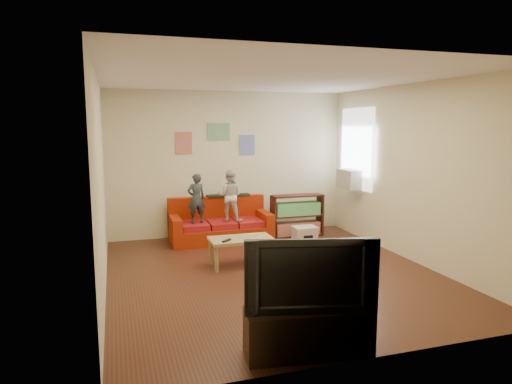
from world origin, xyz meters
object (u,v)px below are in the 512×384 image
object	(u,v)px
coffee_table	(241,242)
file_box	(305,234)
sofa	(220,226)
child_a	(196,199)
child_b	(230,196)
tv_stand	(308,331)
television	(309,273)
bookshelf	(297,218)

from	to	relation	value
coffee_table	file_box	size ratio (longest dim) A/B	2.25
sofa	file_box	world-z (taller)	sofa
child_a	file_box	distance (m)	2.03
sofa	child_b	size ratio (longest dim) A/B	1.96
tv_stand	coffee_table	bearing A→B (deg)	94.97
child_a	file_box	size ratio (longest dim) A/B	2.10
file_box	television	distance (m)	4.07
child_a	child_b	size ratio (longest dim) A/B	0.95
sofa	coffee_table	world-z (taller)	sofa
sofa	coffee_table	distance (m)	1.58
file_box	tv_stand	size ratio (longest dim) A/B	0.36
child_a	file_box	xyz separation A→B (m)	(1.86, -0.45, -0.67)
coffee_table	file_box	xyz separation A→B (m)	(1.45, 0.96, -0.21)
child_a	tv_stand	world-z (taller)	child_a
child_a	coffee_table	world-z (taller)	child_a
television	tv_stand	bearing A→B (deg)	0.00
child_b	television	world-z (taller)	child_b
file_box	television	size ratio (longest dim) A/B	0.35
child_a	bookshelf	world-z (taller)	child_a
tv_stand	television	bearing A→B (deg)	0.00
coffee_table	television	xyz separation A→B (m)	(-0.13, -2.74, 0.41)
television	file_box	bearing A→B (deg)	80.70
coffee_table	bookshelf	size ratio (longest dim) A/B	0.95
sofa	child_a	world-z (taller)	child_a
child_b	file_box	world-z (taller)	child_b
sofa	file_box	distance (m)	1.54
child_a	coffee_table	xyz separation A→B (m)	(0.41, -1.41, -0.45)
child_a	child_b	world-z (taller)	child_b
bookshelf	television	size ratio (longest dim) A/B	0.83
tv_stand	child_b	bearing A→B (deg)	93.27
television	child_b	bearing A→B (deg)	99.41
tv_stand	television	size ratio (longest dim) A/B	0.98
child_b	bookshelf	size ratio (longest dim) A/B	0.93
child_a	television	distance (m)	4.16
sofa	file_box	xyz separation A→B (m)	(1.41, -0.61, -0.12)
bookshelf	television	world-z (taller)	television
coffee_table	file_box	bearing A→B (deg)	33.61
child_b	tv_stand	size ratio (longest dim) A/B	0.79
bookshelf	sofa	bearing A→B (deg)	174.80
child_b	file_box	bearing A→B (deg)	-175.09
sofa	coffee_table	size ratio (longest dim) A/B	1.93
coffee_table	child_b	bearing A→B (deg)	82.39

